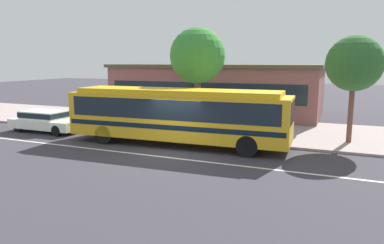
{
  "coord_description": "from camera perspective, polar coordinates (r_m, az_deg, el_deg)",
  "views": [
    {
      "loc": [
        7.1,
        -14.65,
        4.28
      ],
      "look_at": [
        0.38,
        1.41,
        1.3
      ],
      "focal_mm": 33.01,
      "sensor_mm": 36.0,
      "label": 1
    }
  ],
  "objects": [
    {
      "name": "bus_stop_sign",
      "position": [
        18.57,
        14.52,
        1.29
      ],
      "size": [
        0.17,
        0.43,
        2.39
      ],
      "color": "gray",
      "rests_on": "sidewalk_slab"
    },
    {
      "name": "street_tree_mid_block",
      "position": [
        19.86,
        24.75,
        8.51
      ],
      "size": [
        2.82,
        2.82,
        5.48
      ],
      "color": "brown",
      "rests_on": "sidewalk_slab"
    },
    {
      "name": "ground_plane",
      "position": [
        16.83,
        -3.06,
        -5.03
      ],
      "size": [
        120.0,
        120.0,
        0.0
      ],
      "primitive_type": "plane",
      "color": "#39363E"
    },
    {
      "name": "station_building",
      "position": [
        29.74,
        4.41,
        5.37
      ],
      "size": [
        16.58,
        8.91,
        4.07
      ],
      "color": "#854F51",
      "rests_on": "ground_plane"
    },
    {
      "name": "transit_bus",
      "position": [
        18.13,
        -2.45,
        1.49
      ],
      "size": [
        11.59,
        2.98,
        2.91
      ],
      "color": "gold",
      "rests_on": "ground_plane"
    },
    {
      "name": "pedestrian_waiting_near_sign",
      "position": [
        19.65,
        1.04,
        0.6
      ],
      "size": [
        0.42,
        0.42,
        1.79
      ],
      "color": "#6E5B60",
      "rests_on": "sidewalk_slab"
    },
    {
      "name": "street_tree_near_stop",
      "position": [
        21.42,
        0.9,
        10.57
      ],
      "size": [
        3.32,
        3.32,
        6.18
      ],
      "color": "brown",
      "rests_on": "sidewalk_slab"
    },
    {
      "name": "pedestrian_standing_by_tree",
      "position": [
        19.09,
        14.41,
        -0.2
      ],
      "size": [
        0.37,
        0.37,
        1.67
      ],
      "color": "#35323C",
      "rests_on": "sidewalk_slab"
    },
    {
      "name": "pedestrian_walking_along_curb",
      "position": [
        21.72,
        -10.3,
        1.21
      ],
      "size": [
        0.45,
        0.45,
        1.72
      ],
      "color": "#373342",
      "rests_on": "sidewalk_slab"
    },
    {
      "name": "sidewalk_slab",
      "position": [
        23.11,
        4.43,
        -0.84
      ],
      "size": [
        60.0,
        8.0,
        0.12
      ],
      "primitive_type": "cube",
      "color": "#A4928F",
      "rests_on": "ground_plane"
    },
    {
      "name": "lane_stripe_center",
      "position": [
        16.14,
        -4.3,
        -5.68
      ],
      "size": [
        56.0,
        0.16,
        0.01
      ],
      "primitive_type": "cube",
      "color": "silver",
      "rests_on": "ground_plane"
    },
    {
      "name": "sedan_behind_bus",
      "position": [
        23.6,
        -22.56,
        0.3
      ],
      "size": [
        4.63,
        1.86,
        1.29
      ],
      "color": "white",
      "rests_on": "ground_plane"
    }
  ]
}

